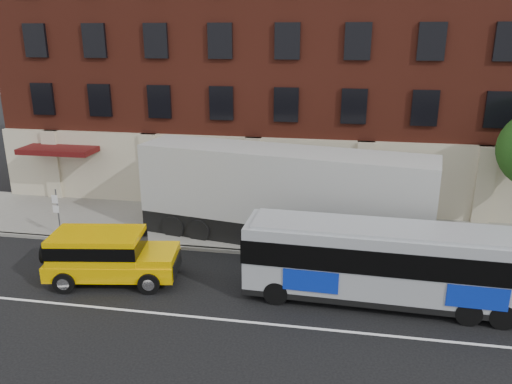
% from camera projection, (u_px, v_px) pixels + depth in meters
% --- Properties ---
extents(ground, '(120.00, 120.00, 0.00)m').
position_uv_depth(ground, '(192.00, 325.00, 16.99)').
color(ground, black).
rests_on(ground, ground).
extents(sidewalk, '(60.00, 6.00, 0.15)m').
position_uv_depth(sidewalk, '(243.00, 227.00, 25.41)').
color(sidewalk, gray).
rests_on(sidewalk, ground).
extents(kerb, '(60.00, 0.25, 0.15)m').
position_uv_depth(kerb, '(231.00, 251.00, 22.60)').
color(kerb, gray).
rests_on(kerb, ground).
extents(lane_line, '(60.00, 0.12, 0.01)m').
position_uv_depth(lane_line, '(196.00, 317.00, 17.46)').
color(lane_line, white).
rests_on(lane_line, ground).
extents(building, '(30.00, 12.10, 15.00)m').
position_uv_depth(building, '(268.00, 66.00, 30.56)').
color(building, maroon).
rests_on(building, sidewalk).
extents(sign_pole, '(0.30, 0.20, 2.50)m').
position_uv_depth(sign_pole, '(57.00, 210.00, 23.72)').
color(sign_pole, slate).
rests_on(sign_pole, ground).
extents(city_bus, '(10.93, 2.69, 2.97)m').
position_uv_depth(city_bus, '(394.00, 262.00, 17.96)').
color(city_bus, '#A4A8AD').
rests_on(city_bus, ground).
extents(yellow_suv, '(5.50, 2.96, 2.05)m').
position_uv_depth(yellow_suv, '(107.00, 254.00, 19.72)').
color(yellow_suv, '#FFC000').
rests_on(yellow_suv, ground).
extents(shipping_container, '(13.81, 5.06, 4.51)m').
position_uv_depth(shipping_container, '(282.00, 198.00, 23.09)').
color(shipping_container, black).
rests_on(shipping_container, ground).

